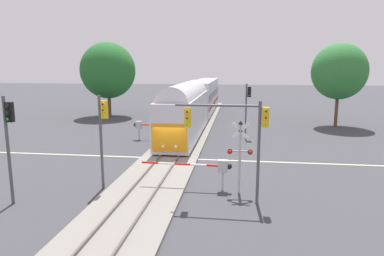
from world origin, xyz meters
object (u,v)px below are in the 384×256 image
at_px(crossing_gate_far, 146,125).
at_px(traffic_signal_median, 103,127).
at_px(crossing_signal_mast, 240,150).
at_px(traffic_signal_near_left, 9,133).
at_px(traffic_signal_far_side, 248,102).
at_px(maple_right_background, 339,71).
at_px(commuter_train, 197,101).
at_px(traffic_signal_near_right, 235,127).
at_px(crossing_gate_near, 214,167).
at_px(pine_left_background, 108,70).

height_order(crossing_gate_far, traffic_signal_median, traffic_signal_median).
bearing_deg(crossing_signal_mast, traffic_signal_near_left, -165.14).
xyz_separation_m(traffic_signal_far_side, maple_right_background, (10.59, 7.88, 2.86)).
relative_size(traffic_signal_far_side, traffic_signal_near_left, 0.96).
xyz_separation_m(commuter_train, traffic_signal_near_left, (-6.23, -27.51, 0.98)).
height_order(commuter_train, crossing_gate_far, commuter_train).
relative_size(traffic_signal_near_right, maple_right_background, 0.55).
distance_m(crossing_signal_mast, traffic_signal_near_left, 11.98).
height_order(traffic_signal_median, traffic_signal_near_right, traffic_signal_median).
bearing_deg(traffic_signal_median, commuter_train, 84.32).
height_order(crossing_gate_near, traffic_signal_far_side, traffic_signal_far_side).
height_order(commuter_train, traffic_signal_far_side, commuter_train).
xyz_separation_m(crossing_gate_near, maple_right_background, (12.84, 23.11, 5.07)).
xyz_separation_m(crossing_signal_mast, traffic_signal_far_side, (0.78, 15.62, 1.07)).
distance_m(crossing_gate_near, traffic_signal_near_right, 3.36).
relative_size(traffic_signal_near_left, maple_right_background, 0.58).
relative_size(crossing_gate_near, maple_right_background, 0.54).
distance_m(traffic_signal_far_side, traffic_signal_median, 18.02).
bearing_deg(traffic_signal_median, traffic_signal_near_left, -143.37).
distance_m(traffic_signal_median, pine_left_background, 30.20).
relative_size(commuter_train, traffic_signal_near_right, 7.22).
relative_size(crossing_signal_mast, maple_right_background, 0.43).
relative_size(traffic_signal_near_left, traffic_signal_near_right, 1.05).
bearing_deg(maple_right_background, traffic_signal_near_left, -130.76).
bearing_deg(traffic_signal_near_left, pine_left_background, 102.13).
bearing_deg(traffic_signal_far_side, crossing_signal_mast, -92.87).
xyz_separation_m(crossing_signal_mast, maple_right_background, (11.37, 23.50, 3.93)).
xyz_separation_m(commuter_train, pine_left_background, (-12.90, 3.49, 3.69)).
height_order(crossing_gate_far, traffic_signal_far_side, traffic_signal_far_side).
distance_m(traffic_signal_near_left, maple_right_background, 35.17).
height_order(crossing_signal_mast, traffic_signal_near_left, traffic_signal_near_left).
bearing_deg(pine_left_background, maple_right_background, -8.55).
bearing_deg(crossing_gate_far, traffic_signal_median, -84.84).
distance_m(crossing_gate_near, traffic_signal_median, 6.70).
bearing_deg(traffic_signal_median, maple_right_background, 51.17).
xyz_separation_m(commuter_train, crossing_gate_far, (-3.68, -11.14, -1.38)).
bearing_deg(crossing_gate_far, traffic_signal_near_right, -59.40).
xyz_separation_m(crossing_gate_far, maple_right_background, (20.34, 10.19, 5.05)).
height_order(crossing_gate_far, traffic_signal_near_right, traffic_signal_near_right).
xyz_separation_m(traffic_signal_near_left, pine_left_background, (-6.67, 31.00, 2.71)).
bearing_deg(maple_right_background, traffic_signal_far_side, -143.35).
bearing_deg(crossing_signal_mast, maple_right_background, 64.18).
bearing_deg(crossing_gate_far, traffic_signal_far_side, 13.31).
bearing_deg(commuter_train, crossing_gate_near, -80.98).
bearing_deg(maple_right_background, crossing_signal_mast, -115.82).
bearing_deg(maple_right_background, crossing_gate_far, -153.40).
distance_m(commuter_train, traffic_signal_median, 24.85).
bearing_deg(traffic_signal_far_side, crossing_gate_near, -98.41).
height_order(crossing_signal_mast, pine_left_background, pine_left_background).
distance_m(crossing_gate_near, crossing_signal_mast, 1.90).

